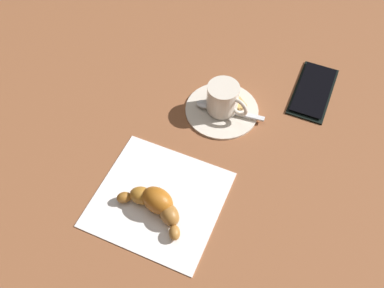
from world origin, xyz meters
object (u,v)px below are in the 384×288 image
(espresso_cup, at_px, (224,98))
(napkin, at_px, (157,198))
(cell_phone, at_px, (313,90))
(croissant, at_px, (156,203))
(sugar_packet, at_px, (234,96))
(saucer, at_px, (222,109))
(teaspoon, at_px, (219,108))

(espresso_cup, distance_m, napkin, 0.22)
(espresso_cup, distance_m, cell_phone, 0.19)
(napkin, relative_size, croissant, 1.54)
(napkin, height_order, croissant, croissant)
(napkin, distance_m, cell_phone, 0.37)
(espresso_cup, bearing_deg, sugar_packet, -2.87)
(saucer, height_order, sugar_packet, sugar_packet)
(sugar_packet, bearing_deg, napkin, 119.49)
(teaspoon, distance_m, sugar_packet, 0.04)
(espresso_cup, relative_size, sugar_packet, 1.27)
(espresso_cup, relative_size, teaspoon, 0.67)
(teaspoon, height_order, croissant, croissant)
(teaspoon, bearing_deg, croissant, -171.35)
(cell_phone, bearing_deg, espresso_cup, 141.59)
(sugar_packet, distance_m, croissant, 0.26)
(teaspoon, height_order, sugar_packet, teaspoon)
(napkin, bearing_deg, croissant, -144.01)
(espresso_cup, height_order, croissant, espresso_cup)
(teaspoon, xyz_separation_m, croissant, (-0.22, -0.03, 0.01))
(saucer, height_order, espresso_cup, espresso_cup)
(saucer, distance_m, teaspoon, 0.01)
(saucer, relative_size, cell_phone, 0.85)
(saucer, bearing_deg, teaspoon, 152.42)
(sugar_packet, height_order, croissant, croissant)
(cell_phone, bearing_deg, sugar_packet, 134.39)
(espresso_cup, bearing_deg, teaspoon, 143.21)
(saucer, relative_size, croissant, 1.06)
(espresso_cup, xyz_separation_m, teaspoon, (-0.01, 0.00, -0.02))
(espresso_cup, distance_m, croissant, 0.23)
(napkin, bearing_deg, sugar_packet, 3.67)
(sugar_packet, height_order, napkin, sugar_packet)
(napkin, bearing_deg, espresso_cup, 4.71)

